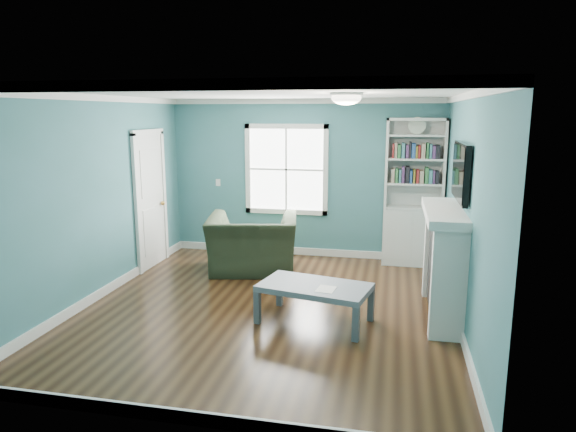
# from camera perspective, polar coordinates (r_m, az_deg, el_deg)

# --- Properties ---
(floor) EXTENTS (5.00, 5.00, 0.00)m
(floor) POSITION_cam_1_polar(r_m,az_deg,el_deg) (6.47, -2.19, -10.15)
(floor) COLOR black
(floor) RESTS_ON ground
(room_walls) EXTENTS (5.00, 5.00, 5.00)m
(room_walls) POSITION_cam_1_polar(r_m,az_deg,el_deg) (6.07, -2.31, 3.87)
(room_walls) COLOR #357070
(room_walls) RESTS_ON ground
(trim) EXTENTS (4.50, 5.00, 2.60)m
(trim) POSITION_cam_1_polar(r_m,az_deg,el_deg) (6.13, -2.28, 0.67)
(trim) COLOR white
(trim) RESTS_ON ground
(window) EXTENTS (1.40, 0.06, 1.50)m
(window) POSITION_cam_1_polar(r_m,az_deg,el_deg) (8.56, -0.19, 5.18)
(window) COLOR white
(window) RESTS_ON room_walls
(bookshelf) EXTENTS (0.90, 0.35, 2.31)m
(bookshelf) POSITION_cam_1_polar(r_m,az_deg,el_deg) (8.27, 13.71, 0.95)
(bookshelf) COLOR silver
(bookshelf) RESTS_ON ground
(fireplace) EXTENTS (0.44, 1.58, 1.30)m
(fireplace) POSITION_cam_1_polar(r_m,az_deg,el_deg) (6.31, 16.94, -5.12)
(fireplace) COLOR black
(fireplace) RESTS_ON ground
(tv) EXTENTS (0.06, 1.10, 0.65)m
(tv) POSITION_cam_1_polar(r_m,az_deg,el_deg) (6.12, 18.66, 4.69)
(tv) COLOR black
(tv) RESTS_ON fireplace
(door) EXTENTS (0.12, 0.98, 2.17)m
(door) POSITION_cam_1_polar(r_m,az_deg,el_deg) (8.23, -15.02, 1.89)
(door) COLOR silver
(door) RESTS_ON ground
(ceiling_fixture) EXTENTS (0.38, 0.38, 0.15)m
(ceiling_fixture) POSITION_cam_1_polar(r_m,az_deg,el_deg) (5.97, 6.49, 12.98)
(ceiling_fixture) COLOR white
(ceiling_fixture) RESTS_ON room_walls
(light_switch) EXTENTS (0.08, 0.01, 0.12)m
(light_switch) POSITION_cam_1_polar(r_m,az_deg,el_deg) (8.91, -7.77, 3.71)
(light_switch) COLOR white
(light_switch) RESTS_ON room_walls
(recliner) EXTENTS (1.45, 1.09, 1.15)m
(recliner) POSITION_cam_1_polar(r_m,az_deg,el_deg) (7.76, -3.95, -2.06)
(recliner) COLOR black
(recliner) RESTS_ON ground
(coffee_table) EXTENTS (1.35, 0.92, 0.45)m
(coffee_table) POSITION_cam_1_polar(r_m,az_deg,el_deg) (5.93, 2.98, -8.16)
(coffee_table) COLOR #4B525A
(coffee_table) RESTS_ON ground
(paper_sheet) EXTENTS (0.23, 0.27, 0.00)m
(paper_sheet) POSITION_cam_1_polar(r_m,az_deg,el_deg) (5.77, 4.24, -8.10)
(paper_sheet) COLOR white
(paper_sheet) RESTS_ON coffee_table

